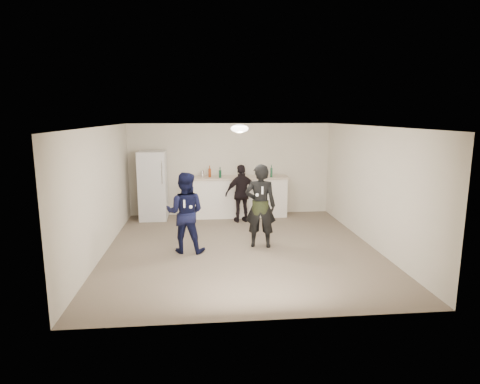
{
  "coord_description": "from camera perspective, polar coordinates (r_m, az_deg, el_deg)",
  "views": [
    {
      "loc": [
        -0.78,
        -7.92,
        2.72
      ],
      "look_at": [
        0.0,
        0.2,
        1.15
      ],
      "focal_mm": 30.0,
      "sensor_mm": 36.0,
      "label": 1
    }
  ],
  "objects": [
    {
      "name": "counter",
      "position": [
        10.86,
        -0.28,
        -0.77
      ],
      "size": [
        2.6,
        0.56,
        1.05
      ],
      "primitive_type": "cube",
      "color": "white",
      "rests_on": "floor"
    },
    {
      "name": "fridge",
      "position": [
        10.76,
        -12.27,
        0.9
      ],
      "size": [
        0.7,
        0.7,
        1.8
      ],
      "primitive_type": "cube",
      "color": "white",
      "rests_on": "floor"
    },
    {
      "name": "wall_back",
      "position": [
        11.05,
        -1.39,
        3.24
      ],
      "size": [
        6.0,
        0.0,
        6.0
      ],
      "primitive_type": "plane",
      "rotation": [
        1.57,
        0.0,
        0.0
      ],
      "color": "beige",
      "rests_on": "floor"
    },
    {
      "name": "nunchuk_woman",
      "position": [
        8.0,
        2.45,
        -0.43
      ],
      "size": [
        0.07,
        0.07,
        0.07
      ],
      "primitive_type": "sphere",
      "color": "white",
      "rests_on": "woman"
    },
    {
      "name": "bottle_cluster",
      "position": [
        10.71,
        -0.93,
        2.71
      ],
      "size": [
        1.7,
        0.38,
        0.25
      ],
      "color": "silver",
      "rests_on": "counter_top"
    },
    {
      "name": "ceiling",
      "position": [
        7.96,
        0.14,
        9.31
      ],
      "size": [
        6.0,
        6.0,
        0.0
      ],
      "primitive_type": "plane",
      "rotation": [
        3.14,
        0.0,
        0.0
      ],
      "color": "silver",
      "rests_on": "wall_back"
    },
    {
      "name": "floor",
      "position": [
        8.41,
        0.13,
        -7.97
      ],
      "size": [
        6.0,
        6.0,
        0.0
      ],
      "primitive_type": "plane",
      "color": "#6B5B4C",
      "rests_on": "ground"
    },
    {
      "name": "remote_man",
      "position": [
        7.74,
        -7.93,
        -1.68
      ],
      "size": [
        0.04,
        0.04,
        0.15
      ],
      "primitive_type": "cube",
      "color": "white",
      "rests_on": "man"
    },
    {
      "name": "wall_front",
      "position": [
        5.2,
        3.38,
        -5.56
      ],
      "size": [
        6.0,
        0.0,
        6.0
      ],
      "primitive_type": "plane",
      "rotation": [
        -1.57,
        0.0,
        0.0
      ],
      "color": "beige",
      "rests_on": "floor"
    },
    {
      "name": "wall_right",
      "position": [
        8.8,
        18.27,
        0.72
      ],
      "size": [
        0.0,
        6.0,
        6.0
      ],
      "primitive_type": "plane",
      "rotation": [
        1.57,
        0.0,
        -1.57
      ],
      "color": "beige",
      "rests_on": "floor"
    },
    {
      "name": "woman",
      "position": [
        8.29,
        2.91,
        -1.99
      ],
      "size": [
        0.7,
        0.53,
        1.75
      ],
      "primitive_type": "imported",
      "rotation": [
        0.0,
        0.0,
        2.96
      ],
      "color": "black",
      "rests_on": "floor"
    },
    {
      "name": "nunchuk_man",
      "position": [
        7.78,
        -7.03,
        -2.12
      ],
      "size": [
        0.07,
        0.07,
        0.07
      ],
      "primitive_type": "sphere",
      "color": "white",
      "rests_on": "man"
    },
    {
      "name": "ceiling_dome",
      "position": [
        8.26,
        -0.07,
        9.02
      ],
      "size": [
        0.36,
        0.36,
        0.16
      ],
      "primitive_type": "ellipsoid",
      "color": "white",
      "rests_on": "ceiling"
    },
    {
      "name": "spectator",
      "position": [
        10.25,
        0.26,
        -0.22
      ],
      "size": [
        0.93,
        0.53,
        1.49
      ],
      "primitive_type": "imported",
      "rotation": [
        0.0,
        0.0,
        3.34
      ],
      "color": "black",
      "rests_on": "floor"
    },
    {
      "name": "shaker",
      "position": [
        10.8,
        -5.37,
        2.62
      ],
      "size": [
        0.08,
        0.08,
        0.17
      ],
      "primitive_type": "cylinder",
      "color": "silver",
      "rests_on": "counter_top"
    },
    {
      "name": "man",
      "position": [
        8.06,
        -7.81,
        -2.92
      ],
      "size": [
        0.88,
        0.74,
        1.62
      ],
      "primitive_type": "imported",
      "rotation": [
        0.0,
        0.0,
        2.96
      ],
      "color": "#0F1442",
      "rests_on": "floor"
    },
    {
      "name": "fridge_handle",
      "position": [
        10.3,
        -11.05,
        2.76
      ],
      "size": [
        0.02,
        0.02,
        0.6
      ],
      "primitive_type": "cylinder",
      "color": "silver",
      "rests_on": "fridge"
    },
    {
      "name": "camo_shorts",
      "position": [
        8.29,
        2.91,
        -2.16
      ],
      "size": [
        0.34,
        0.34,
        0.28
      ],
      "primitive_type": "cylinder",
      "color": "#2C3819",
      "rests_on": "woman"
    },
    {
      "name": "remote_woman",
      "position": [
        7.97,
        3.2,
        0.24
      ],
      "size": [
        0.04,
        0.04,
        0.15
      ],
      "primitive_type": "cube",
      "color": "silver",
      "rests_on": "woman"
    },
    {
      "name": "counter_top",
      "position": [
        10.76,
        -0.28,
        2.07
      ],
      "size": [
        2.68,
        0.64,
        0.04
      ],
      "primitive_type": "cube",
      "color": "beige",
      "rests_on": "counter"
    },
    {
      "name": "wall_left",
      "position": [
        8.3,
        -19.13,
        0.08
      ],
      "size": [
        0.0,
        6.0,
        6.0
      ],
      "primitive_type": "plane",
      "rotation": [
        1.57,
        0.0,
        1.57
      ],
      "color": "beige",
      "rests_on": "floor"
    }
  ]
}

